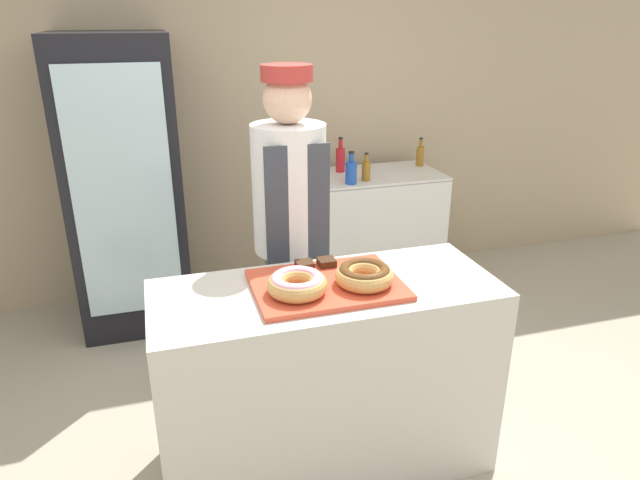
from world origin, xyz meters
TOP-DOWN VIEW (x-y plane):
  - ground_plane at (0.00, 0.00)m, footprint 14.00×14.00m
  - wall_back at (0.00, 2.13)m, footprint 8.00×0.06m
  - display_counter at (0.00, 0.00)m, footprint 1.50×0.61m
  - serving_tray at (0.00, 0.00)m, footprint 0.63×0.46m
  - donut_light_glaze at (-0.15, -0.06)m, footprint 0.25×0.25m
  - donut_chocolate_glaze at (0.15, -0.06)m, footprint 0.25×0.25m
  - brownie_back_left at (-0.05, 0.17)m, footprint 0.08×0.08m
  - brownie_back_right at (0.05, 0.17)m, footprint 0.08×0.08m
  - baker_person at (-0.01, 0.60)m, footprint 0.37×0.37m
  - beverage_fridge at (-0.84, 1.73)m, footprint 0.71×0.69m
  - chest_freezer at (0.93, 1.73)m, footprint 0.95×0.57m
  - bottle_blue at (0.65, 1.53)m, footprint 0.08×0.08m
  - bottle_amber at (0.78, 1.57)m, footprint 0.06×0.06m
  - bottle_amber_b at (1.34, 1.85)m, footprint 0.06×0.06m
  - bottle_red at (0.69, 1.85)m, footprint 0.07×0.07m

SIDE VIEW (x-z plane):
  - ground_plane at x=0.00m, z-range 0.00..0.00m
  - chest_freezer at x=0.93m, z-range 0.00..0.92m
  - display_counter at x=0.00m, z-range 0.00..0.93m
  - serving_tray at x=0.00m, z-range 0.93..0.96m
  - baker_person at x=-0.01m, z-range 0.06..1.86m
  - beverage_fridge at x=-0.84m, z-range 0.00..1.92m
  - brownie_back_left at x=-0.05m, z-range 0.96..0.99m
  - brownie_back_right at x=0.05m, z-range 0.96..0.99m
  - bottle_amber at x=0.78m, z-range 0.89..1.09m
  - bottle_amber_b at x=1.34m, z-range 0.89..1.11m
  - donut_light_glaze at x=-0.15m, z-range 0.96..1.05m
  - donut_chocolate_glaze at x=0.15m, z-range 0.96..1.05m
  - bottle_blue at x=0.65m, z-range 0.89..1.12m
  - bottle_red at x=0.69m, z-range 0.89..1.15m
  - wall_back at x=0.00m, z-range 0.00..2.70m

